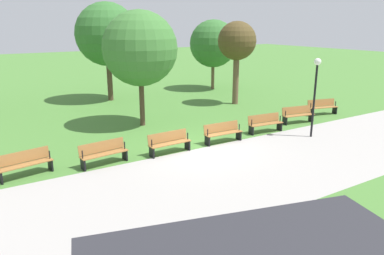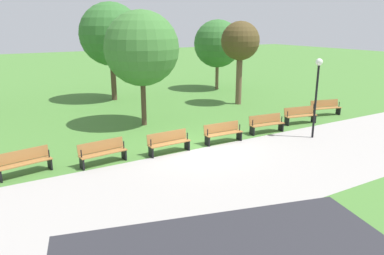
{
  "view_description": "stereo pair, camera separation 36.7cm",
  "coord_description": "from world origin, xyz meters",
  "px_view_note": "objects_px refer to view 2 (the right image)",
  "views": [
    {
      "loc": [
        8.34,
        12.83,
        5.25
      ],
      "look_at": [
        -0.0,
        -0.51,
        0.8
      ],
      "focal_mm": 34.73,
      "sensor_mm": 36.0,
      "label": 1
    },
    {
      "loc": [
        8.03,
        13.03,
        5.25
      ],
      "look_at": [
        -0.0,
        -0.51,
        0.8
      ],
      "focal_mm": 34.73,
      "sensor_mm": 36.0,
      "label": 2
    }
  ],
  "objects_px": {
    "bench_3": "(223,132)",
    "tree_4": "(142,49)",
    "bench_2": "(266,123)",
    "tree_3": "(240,42)",
    "bench_5": "(103,152)",
    "lamp_post": "(317,83)",
    "bench_1": "(300,115)",
    "bench_4": "(169,142)",
    "bench_6": "(24,162)",
    "bench_0": "(325,107)",
    "tree_2": "(218,44)",
    "tree_1": "(111,34)"
  },
  "relations": [
    {
      "from": "bench_3",
      "to": "tree_4",
      "type": "height_order",
      "value": "tree_4"
    },
    {
      "from": "bench_2",
      "to": "tree_3",
      "type": "bearing_deg",
      "value": -109.81
    },
    {
      "from": "bench_5",
      "to": "lamp_post",
      "type": "distance_m",
      "value": 10.0
    },
    {
      "from": "bench_1",
      "to": "tree_4",
      "type": "bearing_deg",
      "value": -18.68
    },
    {
      "from": "bench_4",
      "to": "bench_6",
      "type": "distance_m",
      "value": 5.51
    },
    {
      "from": "bench_1",
      "to": "bench_3",
      "type": "bearing_deg",
      "value": 16.25
    },
    {
      "from": "bench_3",
      "to": "bench_6",
      "type": "xyz_separation_m",
      "value": [
        8.24,
        -0.58,
        0.0
      ]
    },
    {
      "from": "bench_0",
      "to": "bench_5",
      "type": "relative_size",
      "value": 1.01
    },
    {
      "from": "bench_0",
      "to": "bench_4",
      "type": "relative_size",
      "value": 1.02
    },
    {
      "from": "bench_5",
      "to": "bench_6",
      "type": "xyz_separation_m",
      "value": [
        2.73,
        -0.39,
        0.0
      ]
    },
    {
      "from": "bench_6",
      "to": "lamp_post",
      "type": "relative_size",
      "value": 0.51
    },
    {
      "from": "tree_2",
      "to": "tree_3",
      "type": "distance_m",
      "value": 5.94
    },
    {
      "from": "bench_0",
      "to": "bench_5",
      "type": "distance_m",
      "value": 13.72
    },
    {
      "from": "bench_2",
      "to": "tree_3",
      "type": "xyz_separation_m",
      "value": [
        -2.96,
        -6.1,
        3.58
      ]
    },
    {
      "from": "bench_0",
      "to": "tree_2",
      "type": "bearing_deg",
      "value": -73.6
    },
    {
      "from": "bench_2",
      "to": "tree_1",
      "type": "distance_m",
      "value": 12.9
    },
    {
      "from": "bench_6",
      "to": "tree_4",
      "type": "height_order",
      "value": "tree_4"
    },
    {
      "from": "bench_5",
      "to": "lamp_post",
      "type": "xyz_separation_m",
      "value": [
        -9.61,
        1.75,
        2.13
      ]
    },
    {
      "from": "bench_1",
      "to": "bench_4",
      "type": "bearing_deg",
      "value": 14.22
    },
    {
      "from": "tree_3",
      "to": "bench_5",
      "type": "bearing_deg",
      "value": 28.53
    },
    {
      "from": "tree_1",
      "to": "tree_3",
      "type": "bearing_deg",
      "value": 140.06
    },
    {
      "from": "bench_1",
      "to": "bench_5",
      "type": "distance_m",
      "value": 10.99
    },
    {
      "from": "bench_1",
      "to": "bench_6",
      "type": "height_order",
      "value": "same"
    },
    {
      "from": "bench_4",
      "to": "tree_1",
      "type": "distance_m",
      "value": 12.67
    },
    {
      "from": "tree_1",
      "to": "tree_3",
      "type": "xyz_separation_m",
      "value": [
        -6.67,
        5.58,
        -0.44
      ]
    },
    {
      "from": "lamp_post",
      "to": "bench_5",
      "type": "bearing_deg",
      "value": -10.32
    },
    {
      "from": "tree_3",
      "to": "lamp_post",
      "type": "bearing_deg",
      "value": 78.42
    },
    {
      "from": "bench_4",
      "to": "bench_6",
      "type": "relative_size",
      "value": 0.98
    },
    {
      "from": "bench_0",
      "to": "tree_1",
      "type": "xyz_separation_m",
      "value": [
        9.13,
        -10.72,
        4.02
      ]
    },
    {
      "from": "bench_3",
      "to": "lamp_post",
      "type": "relative_size",
      "value": 0.5
    },
    {
      "from": "bench_0",
      "to": "bench_3",
      "type": "relative_size",
      "value": 1.02
    },
    {
      "from": "bench_6",
      "to": "tree_1",
      "type": "distance_m",
      "value": 14.03
    },
    {
      "from": "bench_3",
      "to": "bench_4",
      "type": "bearing_deg",
      "value": 2.03
    },
    {
      "from": "tree_4",
      "to": "lamp_post",
      "type": "xyz_separation_m",
      "value": [
        -5.95,
        6.18,
        -1.39
      ]
    },
    {
      "from": "bench_4",
      "to": "bench_3",
      "type": "bearing_deg",
      "value": 177.97
    },
    {
      "from": "bench_3",
      "to": "tree_2",
      "type": "distance_m",
      "value": 14.52
    },
    {
      "from": "bench_0",
      "to": "bench_4",
      "type": "xyz_separation_m",
      "value": [
        10.93,
        1.16,
        0.0
      ]
    },
    {
      "from": "bench_3",
      "to": "tree_4",
      "type": "relative_size",
      "value": 0.31
    },
    {
      "from": "bench_4",
      "to": "bench_5",
      "type": "xyz_separation_m",
      "value": [
        2.75,
        -0.19,
        0.0
      ]
    },
    {
      "from": "bench_0",
      "to": "bench_2",
      "type": "distance_m",
      "value": 5.51
    },
    {
      "from": "bench_0",
      "to": "tree_2",
      "type": "distance_m",
      "value": 11.15
    },
    {
      "from": "tree_2",
      "to": "bench_4",
      "type": "bearing_deg",
      "value": 48.38
    },
    {
      "from": "bench_6",
      "to": "tree_2",
      "type": "height_order",
      "value": "tree_2"
    },
    {
      "from": "bench_4",
      "to": "tree_4",
      "type": "distance_m",
      "value": 5.88
    },
    {
      "from": "tree_2",
      "to": "bench_3",
      "type": "bearing_deg",
      "value": 56.74
    },
    {
      "from": "bench_0",
      "to": "tree_1",
      "type": "bearing_deg",
      "value": -35.33
    },
    {
      "from": "bench_5",
      "to": "lamp_post",
      "type": "bearing_deg",
      "value": 163.57
    },
    {
      "from": "tree_3",
      "to": "tree_2",
      "type": "bearing_deg",
      "value": -110.32
    },
    {
      "from": "bench_4",
      "to": "tree_4",
      "type": "bearing_deg",
      "value": -103.19
    },
    {
      "from": "tree_1",
      "to": "lamp_post",
      "type": "bearing_deg",
      "value": 110.64
    }
  ]
}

